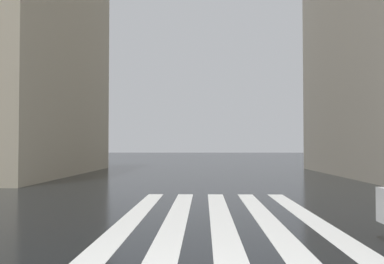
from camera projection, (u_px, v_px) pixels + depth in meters
The scene contains 1 object.
zebra_crossing at pixel (224, 231), 8.51m from camera, with size 13.00×4.50×0.01m.
Camera 1 is at (-4.58, -0.24, 1.62)m, focal length 41.70 mm.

